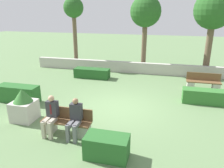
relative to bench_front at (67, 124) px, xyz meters
name	(u,v)px	position (x,y,z in m)	size (l,w,h in m)	color
ground_plane	(117,108)	(1.22, 2.39, -0.33)	(60.00, 60.00, 0.00)	#607F51
perimeter_wall	(136,68)	(1.22, 8.11, 0.03)	(14.30, 0.30, 0.73)	#B7B2A8
bench_front	(67,124)	(0.00, 0.00, 0.00)	(1.72, 0.49, 0.87)	brown
bench_left_side	(203,84)	(5.09, 5.73, 0.00)	(1.72, 0.49, 0.87)	brown
person_seated_man	(51,114)	(-0.48, -0.14, 0.41)	(0.38, 0.63, 1.35)	#B2A893
person_seated_woman	(75,117)	(0.38, -0.14, 0.41)	(0.38, 0.63, 1.34)	slate
hedge_block_near_left	(107,147)	(1.66, -0.91, 0.00)	(1.24, 0.67, 0.68)	#286028
hedge_block_near_right	(205,97)	(4.94, 3.85, -0.01)	(1.99, 0.60, 0.64)	#33702D
hedge_block_mid_left	(18,94)	(-3.34, 1.98, 0.05)	(1.92, 0.65, 0.77)	#286028
hedge_block_mid_right	(92,73)	(-1.31, 6.37, -0.04)	(2.17, 0.71, 0.59)	#235623
planter_corner_left	(24,106)	(-1.99, 0.50, 0.26)	(0.83, 0.83, 1.27)	#B7B2A8
tree_leftmost	(74,11)	(-3.47, 9.01, 3.61)	(1.41, 1.41, 4.89)	brown
tree_center_left	(146,13)	(1.58, 8.87, 3.50)	(2.00, 2.00, 4.93)	brown
tree_center_right	(214,11)	(5.59, 8.59, 3.61)	(2.30, 2.30, 5.19)	brown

